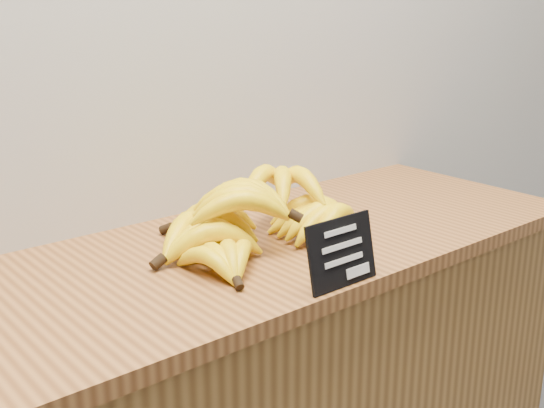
% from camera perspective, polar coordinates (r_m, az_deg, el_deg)
% --- Properties ---
extents(counter_top, '(1.43, 0.54, 0.03)m').
position_cam_1_polar(counter_top, '(1.32, -1.39, -3.87)').
color(counter_top, '#965E2E').
rests_on(counter_top, counter).
extents(chalkboard_sign, '(0.14, 0.03, 0.11)m').
position_cam_1_polar(chalkboard_sign, '(1.12, 5.87, -4.05)').
color(chalkboard_sign, black).
rests_on(chalkboard_sign, counter_top).
extents(banana_pile, '(0.47, 0.34, 0.13)m').
position_cam_1_polar(banana_pile, '(1.29, -2.03, -1.20)').
color(banana_pile, yellow).
rests_on(banana_pile, counter_top).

